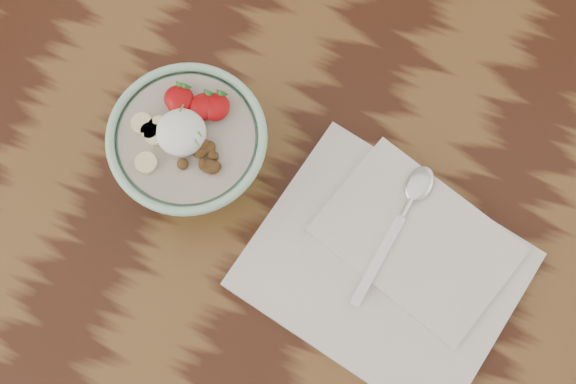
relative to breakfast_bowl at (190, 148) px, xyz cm
name	(u,v)px	position (x,y,z in cm)	size (l,w,h in cm)	color
table	(161,165)	(-6.38, 0.52, -15.30)	(160.00, 90.00, 75.00)	#34170D
breakfast_bowl	(190,148)	(0.00, 0.00, 0.00)	(17.50, 17.50, 11.97)	#9DD4B1
napkin	(391,263)	(25.59, -2.51, -5.26)	(33.01, 28.83, 1.79)	silver
spoon	(409,203)	(24.99, 4.55, -3.82)	(4.28, 18.50, 0.96)	silver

